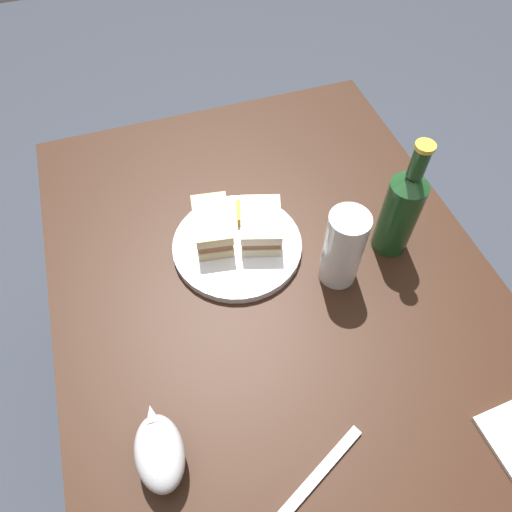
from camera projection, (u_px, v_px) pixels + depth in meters
ground_plane at (267, 408)px, 1.50m from camera, size 6.00×6.00×0.00m
dining_table at (270, 362)px, 1.19m from camera, size 1.08×0.82×0.76m
plate at (237, 246)px, 0.92m from camera, size 0.25×0.25×0.02m
sandwich_half_left at (261, 226)px, 0.90m from camera, size 0.13×0.11×0.06m
sandwich_half_right at (212, 226)px, 0.90m from camera, size 0.13×0.09×0.06m
potato_wedge_front at (248, 210)px, 0.95m from camera, size 0.04×0.03×0.02m
potato_wedge_middle at (212, 216)px, 0.94m from camera, size 0.04×0.04×0.02m
potato_wedge_back at (241, 213)px, 0.95m from camera, size 0.06×0.03×0.02m
potato_wedge_left_edge at (214, 222)px, 0.94m from camera, size 0.05×0.03×0.02m
pint_glass at (342, 252)px, 0.84m from camera, size 0.07×0.07×0.16m
gravy_boat at (159, 452)px, 0.67m from camera, size 0.12×0.07×0.07m
cider_bottle at (401, 210)px, 0.85m from camera, size 0.07×0.07×0.26m
fork at (319, 474)px, 0.69m from camera, size 0.09×0.17×0.01m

